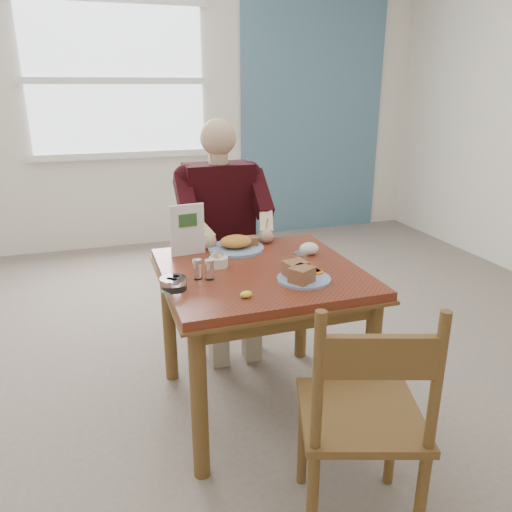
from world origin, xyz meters
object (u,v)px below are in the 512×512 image
object	(u,v)px
chair_far	(220,267)
far_plate	(237,244)
table	(260,290)
chair_near	(363,419)
diner	(222,219)
near_plate	(301,274)

from	to	relation	value
chair_far	far_plate	bearing A→B (deg)	-93.08
table	chair_near	size ratio (longest dim) A/B	0.97
chair_near	chair_far	bearing A→B (deg)	93.28
diner	near_plate	bearing A→B (deg)	-82.39
diner	near_plate	distance (m)	0.92
near_plate	far_plate	world-z (taller)	same
chair_near	far_plate	bearing A→B (deg)	96.06
far_plate	near_plate	bearing A→B (deg)	-73.54
chair_far	chair_near	world-z (taller)	same
diner	far_plate	world-z (taller)	diner
chair_far	chair_near	xyz separation A→B (m)	(0.09, -1.63, 0.00)
chair_far	far_plate	distance (m)	0.58
diner	chair_near	bearing A→B (deg)	-86.53
chair_far	far_plate	world-z (taller)	chair_far
chair_far	diner	world-z (taller)	diner
table	chair_near	world-z (taller)	chair_near
chair_near	diner	xyz separation A→B (m)	(-0.09, 1.54, 0.33)
chair_near	far_plate	world-z (taller)	chair_near
table	chair_far	world-z (taller)	chair_far
table	diner	world-z (taller)	diner
chair_far	diner	xyz separation A→B (m)	(0.00, -0.09, 0.33)
chair_near	diner	world-z (taller)	diner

